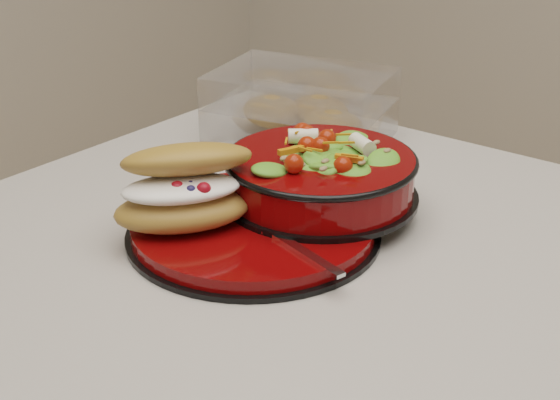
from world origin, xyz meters
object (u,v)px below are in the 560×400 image
Objects in this scene: pastry_box at (303,108)px; dinner_plate at (253,227)px; fork at (289,243)px; salad_bowl at (320,169)px; croissant at (186,189)px.

dinner_plate is at bearing -77.44° from pastry_box.
fork is at bearing -18.81° from dinner_plate.
salad_bowl is 0.82× the size of pastry_box.
fork is (0.11, 0.03, -0.04)m from croissant.
dinner_plate is 1.24× the size of salad_bowl.
salad_bowl reaches higher than fork.
fork is 0.55× the size of pastry_box.
salad_bowl is at bearing 12.23° from croissant.
dinner_plate is at bearing -105.66° from salad_bowl.
dinner_plate is 1.02× the size of pastry_box.
croissant is at bearing -116.77° from salad_bowl.
salad_bowl is at bearing 35.55° from fork.
fork is (0.04, -0.11, -0.03)m from salad_bowl.
pastry_box is at bearing 116.71° from dinner_plate.
fork is at bearing -69.75° from salad_bowl.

